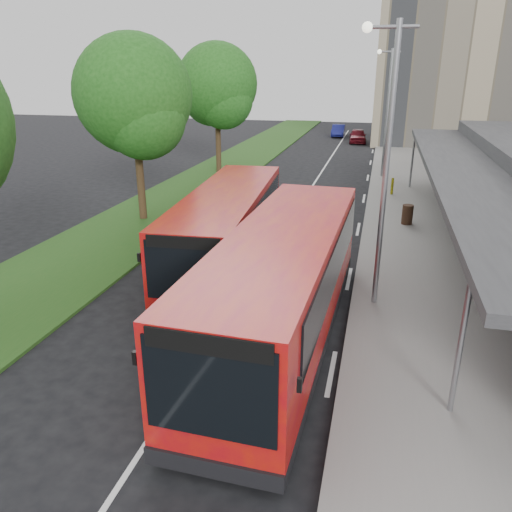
# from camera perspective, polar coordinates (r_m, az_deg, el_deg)

# --- Properties ---
(ground) EXTENTS (120.00, 120.00, 0.00)m
(ground) POSITION_cam_1_polar(r_m,az_deg,el_deg) (14.84, -3.45, -7.31)
(ground) COLOR black
(ground) RESTS_ON ground
(pavement) EXTENTS (5.00, 80.00, 0.15)m
(pavement) POSITION_cam_1_polar(r_m,az_deg,el_deg) (33.26, 17.22, 7.77)
(pavement) COLOR gray
(pavement) RESTS_ON ground
(grass_verge) EXTENTS (5.00, 80.00, 0.10)m
(grass_verge) POSITION_cam_1_polar(r_m,az_deg,el_deg) (34.99, -4.75, 9.17)
(grass_verge) COLOR #1E4B18
(grass_verge) RESTS_ON ground
(lane_centre_line) EXTENTS (0.12, 70.00, 0.01)m
(lane_centre_line) POSITION_cam_1_polar(r_m,az_deg,el_deg) (28.63, 5.50, 6.49)
(lane_centre_line) COLOR silver
(lane_centre_line) RESTS_ON ground
(kerb_dashes) EXTENTS (0.12, 56.00, 0.01)m
(kerb_dashes) POSITION_cam_1_polar(r_m,az_deg,el_deg) (32.25, 12.46, 7.70)
(kerb_dashes) COLOR silver
(kerb_dashes) RESTS_ON ground
(office_block) EXTENTS (22.00, 12.00, 18.00)m
(office_block) POSITION_cam_1_polar(r_m,az_deg,el_deg) (55.43, 26.13, 20.80)
(office_block) COLOR tan
(office_block) RESTS_ON ground
(tree_mid) EXTENTS (5.31, 5.31, 8.53)m
(tree_mid) POSITION_cam_1_polar(r_m,az_deg,el_deg) (24.24, -13.73, 16.66)
(tree_mid) COLOR #362515
(tree_mid) RESTS_ON ground
(tree_far) EXTENTS (5.42, 5.42, 8.71)m
(tree_far) POSITION_cam_1_polar(r_m,az_deg,el_deg) (35.33, -4.48, 18.40)
(tree_far) COLOR #362515
(tree_far) RESTS_ON ground
(lamp_post_near) EXTENTS (1.44, 0.28, 8.00)m
(lamp_post_near) POSITION_cam_1_polar(r_m,az_deg,el_deg) (14.66, 14.47, 11.26)
(lamp_post_near) COLOR gray
(lamp_post_near) RESTS_ON pavement
(lamp_post_far) EXTENTS (1.44, 0.28, 8.00)m
(lamp_post_far) POSITION_cam_1_polar(r_m,az_deg,el_deg) (34.56, 14.68, 16.28)
(lamp_post_far) COLOR gray
(lamp_post_far) RESTS_ON pavement
(bus_main) EXTENTS (3.15, 11.00, 3.09)m
(bus_main) POSITION_cam_1_polar(r_m,az_deg,el_deg) (13.19, 3.12, -3.38)
(bus_main) COLOR red
(bus_main) RESTS_ON ground
(bus_second) EXTENTS (3.30, 10.35, 2.89)m
(bus_second) POSITION_cam_1_polar(r_m,az_deg,el_deg) (18.14, -3.28, 3.06)
(bus_second) COLOR red
(bus_second) RESTS_ON ground
(litter_bin) EXTENTS (0.55, 0.55, 0.90)m
(litter_bin) POSITION_cam_1_polar(r_m,az_deg,el_deg) (24.26, 16.91, 4.56)
(litter_bin) COLOR #372216
(litter_bin) RESTS_ON pavement
(bollard) EXTENTS (0.19, 0.19, 0.94)m
(bollard) POSITION_cam_1_polar(r_m,az_deg,el_deg) (29.97, 15.30, 7.70)
(bollard) COLOR yellow
(bollard) RESTS_ON pavement
(car_near) EXTENTS (1.88, 4.13, 1.37)m
(car_near) POSITION_cam_1_polar(r_m,az_deg,el_deg) (52.28, 11.55, 13.32)
(car_near) COLOR #590C15
(car_near) RESTS_ON ground
(car_far) EXTENTS (1.42, 3.85, 1.26)m
(car_far) POSITION_cam_1_polar(r_m,az_deg,el_deg) (56.98, 9.40, 13.97)
(car_far) COLOR navy
(car_far) RESTS_ON ground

